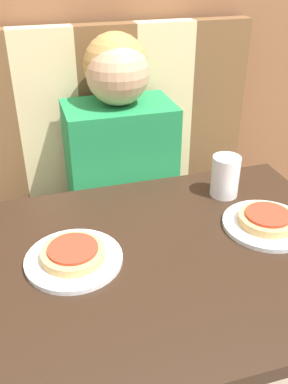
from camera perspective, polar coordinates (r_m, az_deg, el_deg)
The scene contains 9 objects.
booth_seat at distance 1.81m, azimuth -2.77°, elevation -8.92°, with size 1.12×0.45×0.43m.
booth_backrest at distance 1.69m, azimuth -4.82°, elevation 9.95°, with size 1.12×0.07×0.68m.
dining_table at distance 1.10m, azimuth 4.61°, elevation -12.09°, with size 0.88×0.71×0.72m.
person at distance 1.53m, azimuth -3.31°, elevation 7.39°, with size 0.38×0.25×0.69m.
plate_left at distance 1.01m, azimuth -9.33°, elevation -8.84°, with size 0.22×0.22×0.01m.
plate_right at distance 1.15m, azimuth 16.00°, elevation -4.20°, with size 0.22×0.22×0.01m.
pizza_left at distance 0.99m, azimuth -9.42°, elevation -7.99°, with size 0.15×0.15×0.03m.
pizza_right at distance 1.14m, azimuth 16.14°, elevation -3.41°, with size 0.15×0.15×0.03m.
drinking_cup at distance 1.24m, azimuth 10.78°, elevation 2.08°, with size 0.08×0.08×0.12m.
Camera 1 is at (-0.31, -0.75, 1.36)m, focal length 40.00 mm.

